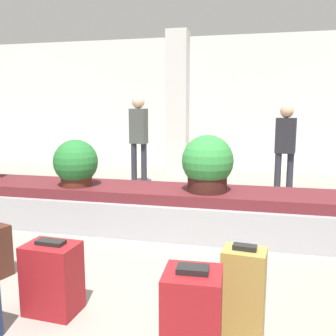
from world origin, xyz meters
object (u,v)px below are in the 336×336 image
(traveler_1, at_px, (285,143))
(potted_plant_1, at_px, (76,164))
(pillar, at_px, (178,104))
(potted_plant_2, at_px, (208,164))
(suitcase_5, at_px, (53,278))
(suitcase_2, at_px, (243,301))
(suitcase_4, at_px, (192,336))
(traveler_0, at_px, (139,132))

(traveler_1, bearing_deg, potted_plant_1, -127.76)
(pillar, bearing_deg, potted_plant_2, -73.57)
(potted_plant_1, xyz_separation_m, traveler_1, (2.68, 2.30, 0.11))
(pillar, height_order, suitcase_5, pillar)
(suitcase_5, bearing_deg, potted_plant_1, 114.91)
(suitcase_5, distance_m, potted_plant_1, 2.15)
(suitcase_2, xyz_separation_m, suitcase_4, (-0.24, -0.46, 0.02))
(potted_plant_2, height_order, traveler_0, traveler_0)
(pillar, distance_m, traveler_0, 1.78)
(suitcase_5, height_order, potted_plant_2, potted_plant_2)
(potted_plant_1, relative_size, potted_plant_2, 0.88)
(potted_plant_2, distance_m, traveler_0, 2.99)
(suitcase_4, relative_size, traveler_0, 0.42)
(suitcase_5, bearing_deg, traveler_0, 102.69)
(pillar, relative_size, suitcase_4, 4.35)
(pillar, relative_size, potted_plant_1, 5.46)
(suitcase_5, xyz_separation_m, traveler_0, (-0.74, 4.47, 0.78))
(traveler_0, bearing_deg, potted_plant_2, -43.89)
(pillar, height_order, traveler_0, pillar)
(traveler_0, bearing_deg, pillar, 88.55)
(suitcase_5, xyz_separation_m, traveler_1, (1.92, 4.23, 0.65))
(suitcase_4, height_order, traveler_1, traveler_1)
(potted_plant_1, bearing_deg, traveler_0, 89.50)
(pillar, xyz_separation_m, potted_plant_1, (-0.44, -4.18, -0.79))
(pillar, xyz_separation_m, traveler_0, (-0.42, -1.64, -0.55))
(suitcase_4, height_order, potted_plant_1, potted_plant_1)
(suitcase_4, bearing_deg, pillar, 99.43)
(traveler_0, height_order, traveler_1, traveler_0)
(potted_plant_2, xyz_separation_m, traveler_0, (-1.63, 2.49, 0.19))
(potted_plant_1, bearing_deg, traveler_1, 40.55)
(potted_plant_2, bearing_deg, traveler_1, 65.43)
(traveler_0, xyz_separation_m, traveler_1, (2.66, -0.25, -0.13))
(potted_plant_1, height_order, traveler_1, traveler_1)
(pillar, relative_size, potted_plant_2, 4.78)
(suitcase_2, relative_size, traveler_0, 0.40)
(pillar, bearing_deg, suitcase_5, -86.94)
(suitcase_4, relative_size, suitcase_5, 1.32)
(suitcase_5, distance_m, traveler_0, 4.60)
(suitcase_2, relative_size, potted_plant_2, 1.04)
(potted_plant_2, bearing_deg, suitcase_4, -84.33)
(pillar, height_order, potted_plant_2, pillar)
(suitcase_2, bearing_deg, suitcase_4, -111.71)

